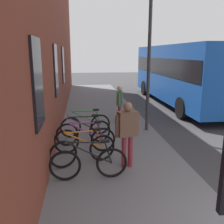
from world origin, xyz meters
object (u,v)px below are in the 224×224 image
Objects in this scene: bicycle_end_of_row at (85,140)px; pedestrian_near_bus at (127,128)px; bicycle_leaning_wall at (86,125)px; city_bus at (180,71)px; street_lamp at (149,51)px; pedestrian_crossing_street at (120,101)px; bicycle_by_door at (84,150)px; bicycle_mid_rack at (84,132)px; bicycle_nearest_sign at (89,163)px.

bicycle_end_of_row is 1.06× the size of pedestrian_near_bus.
city_bus is at bearing -44.93° from bicycle_leaning_wall.
street_lamp is at bearing -50.71° from bicycle_end_of_row.
city_bus reaches higher than bicycle_end_of_row.
city_bus is at bearing -45.46° from pedestrian_crossing_street.
bicycle_by_door and bicycle_end_of_row have the same top height.
bicycle_mid_rack is at bearing -1.55° from bicycle_by_door.
pedestrian_near_bus is at bearing 173.81° from pedestrian_crossing_street.
bicycle_end_of_row is 1.02× the size of bicycle_mid_rack.
pedestrian_crossing_street is (-4.10, 4.17, -0.86)m from city_bus.
city_bus reaches higher than bicycle_mid_rack.
city_bus reaches higher than bicycle_nearest_sign.
bicycle_leaning_wall is at bearing 136.60° from pedestrian_crossing_street.
bicycle_by_door is at bearing 178.45° from bicycle_mid_rack.
pedestrian_crossing_street is at bearing -17.21° from bicycle_nearest_sign.
bicycle_end_of_row is 1.02× the size of bicycle_leaning_wall.
bicycle_by_door is 4.08m from pedestrian_crossing_street.
bicycle_by_door is 0.98× the size of bicycle_leaning_wall.
street_lamp is (0.42, -2.27, 2.50)m from bicycle_leaning_wall.
pedestrian_near_bus is at bearing -149.88° from bicycle_mid_rack.
street_lamp is (2.98, -1.31, 1.87)m from pedestrian_near_bus.
city_bus is at bearing -41.65° from bicycle_mid_rack.
bicycle_end_of_row is 3.35m from pedestrian_crossing_street.
bicycle_end_of_row is at bearing 1.84° from bicycle_nearest_sign.
pedestrian_near_bus reaches higher than bicycle_by_door.
street_lamp reaches higher than city_bus.
bicycle_by_door is 0.98× the size of bicycle_mid_rack.
bicycle_mid_rack is 0.77m from bicycle_leaning_wall.
pedestrian_near_bus reaches higher than pedestrian_crossing_street.
bicycle_nearest_sign is 4.86m from street_lamp.
bicycle_nearest_sign is 2.30m from bicycle_mid_rack.
pedestrian_crossing_street is (2.25, -1.48, 0.55)m from bicycle_mid_rack.
street_lamp reaches higher than bicycle_by_door.
street_lamp is at bearing -140.69° from pedestrian_crossing_street.
bicycle_leaning_wall is 0.17× the size of city_bus.
pedestrian_crossing_street reaches higher than bicycle_mid_rack.
street_lamp is (1.91, -2.33, 2.50)m from bicycle_end_of_row.
bicycle_mid_rack is 2.17m from pedestrian_near_bus.
pedestrian_near_bus is (-4.04, 0.44, 0.08)m from pedestrian_crossing_street.
bicycle_by_door is 9.80m from city_bus.
bicycle_leaning_wall is 8.01m from city_bus.
bicycle_end_of_row is at bearing 177.71° from bicycle_leaning_wall.
bicycle_by_door and bicycle_leaning_wall have the same top height.
bicycle_nearest_sign is at bearing -172.21° from bicycle_by_door.
street_lamp is (-5.17, 3.30, 1.09)m from city_bus.
bicycle_by_door is at bearing 74.94° from pedestrian_near_bus.
city_bus is at bearing -38.52° from bicycle_end_of_row.
bicycle_end_of_row is at bearing 43.64° from pedestrian_near_bus.
street_lamp is at bearing -41.64° from bicycle_by_door.
pedestrian_near_bus is (-1.79, -1.04, 0.63)m from bicycle_mid_rack.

